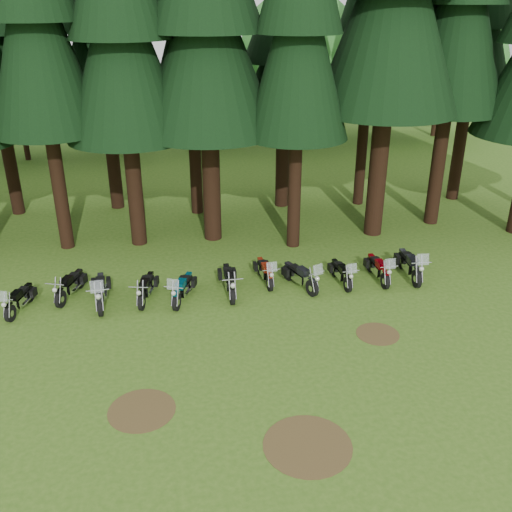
% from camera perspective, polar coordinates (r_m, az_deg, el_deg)
% --- Properties ---
extents(ground, '(120.00, 120.00, 0.00)m').
position_cam_1_polar(ground, '(17.58, -1.34, -10.00)').
color(ground, '#376018').
rests_on(ground, ground).
extents(pine_front_4, '(4.95, 4.95, 16.33)m').
position_cam_1_polar(pine_front_4, '(23.76, -13.70, 23.50)').
color(pine_front_4, black).
rests_on(pine_front_4, ground).
extents(pine_back_2, '(4.85, 4.85, 16.30)m').
position_cam_1_polar(pine_back_2, '(28.82, -15.70, 23.36)').
color(pine_back_2, black).
rests_on(pine_back_2, ground).
extents(pine_back_3, '(4.35, 4.35, 16.20)m').
position_cam_1_polar(pine_back_3, '(27.32, -6.81, 23.86)').
color(pine_back_3, black).
rests_on(pine_back_3, ground).
extents(pine_back_4, '(4.94, 4.94, 13.78)m').
position_cam_1_polar(pine_back_4, '(28.29, 2.89, 21.08)').
color(pine_back_4, black).
rests_on(pine_back_4, ground).
extents(pine_back_5, '(3.94, 3.94, 16.33)m').
position_cam_1_polar(pine_back_5, '(29.01, 11.67, 23.76)').
color(pine_back_5, black).
rests_on(pine_back_5, ground).
extents(decid_2, '(6.72, 6.53, 8.40)m').
position_cam_1_polar(decid_2, '(40.31, -22.56, 15.68)').
color(decid_2, black).
rests_on(decid_2, ground).
extents(decid_3, '(6.12, 5.95, 7.65)m').
position_cam_1_polar(decid_3, '(39.92, -14.04, 16.05)').
color(decid_3, black).
rests_on(decid_3, ground).
extents(decid_4, '(5.93, 5.76, 7.41)m').
position_cam_1_polar(decid_4, '(41.19, -4.81, 16.71)').
color(decid_4, black).
rests_on(decid_4, ground).
extents(decid_5, '(8.45, 8.21, 10.56)m').
position_cam_1_polar(decid_5, '(41.52, 5.00, 19.35)').
color(decid_5, black).
rests_on(decid_5, ground).
extents(decid_6, '(7.06, 6.86, 8.82)m').
position_cam_1_polar(decid_6, '(44.91, 13.06, 17.92)').
color(decid_6, black).
rests_on(decid_6, ground).
extents(decid_7, '(8.44, 8.20, 10.55)m').
position_cam_1_polar(decid_7, '(46.59, 18.82, 18.78)').
color(decid_7, black).
rests_on(decid_7, ground).
extents(dirt_patch_0, '(1.80, 1.80, 0.01)m').
position_cam_1_polar(dirt_patch_0, '(15.89, -11.35, -14.88)').
color(dirt_patch_0, '#4C3D1E').
rests_on(dirt_patch_0, ground).
extents(dirt_patch_1, '(1.40, 1.40, 0.01)m').
position_cam_1_polar(dirt_patch_1, '(19.04, 12.07, -7.62)').
color(dirt_patch_1, '#4C3D1E').
rests_on(dirt_patch_1, ground).
extents(dirt_patch_2, '(2.20, 2.20, 0.01)m').
position_cam_1_polar(dirt_patch_2, '(14.68, 5.18, -18.34)').
color(dirt_patch_2, '#4C3D1E').
rests_on(dirt_patch_2, ground).
extents(motorcycle_0, '(0.79, 2.00, 1.27)m').
position_cam_1_polar(motorcycle_0, '(21.31, -22.59, -4.10)').
color(motorcycle_0, black).
rests_on(motorcycle_0, ground).
extents(motorcycle_1, '(0.85, 2.03, 0.86)m').
position_cam_1_polar(motorcycle_1, '(21.64, -18.09, -2.89)').
color(motorcycle_1, black).
rests_on(motorcycle_1, ground).
extents(motorcycle_2, '(0.45, 2.35, 1.48)m').
position_cam_1_polar(motorcycle_2, '(20.80, -15.29, -3.49)').
color(motorcycle_2, black).
rests_on(motorcycle_2, ground).
extents(motorcycle_3, '(0.60, 2.04, 0.84)m').
position_cam_1_polar(motorcycle_3, '(20.78, -10.92, -3.24)').
color(motorcycle_3, black).
rests_on(motorcycle_3, ground).
extents(motorcycle_4, '(0.99, 2.08, 1.34)m').
position_cam_1_polar(motorcycle_4, '(20.52, -7.34, -3.31)').
color(motorcycle_4, black).
rests_on(motorcycle_4, ground).
extents(motorcycle_5, '(0.31, 2.27, 0.92)m').
position_cam_1_polar(motorcycle_5, '(20.83, -2.70, -2.60)').
color(motorcycle_5, black).
rests_on(motorcycle_5, ground).
extents(motorcycle_6, '(0.44, 2.05, 1.28)m').
position_cam_1_polar(motorcycle_6, '(21.60, 0.91, -1.64)').
color(motorcycle_6, black).
rests_on(motorcycle_6, ground).
extents(motorcycle_7, '(1.06, 2.11, 1.37)m').
position_cam_1_polar(motorcycle_7, '(21.25, 4.46, -2.10)').
color(motorcycle_7, black).
rests_on(motorcycle_7, ground).
extents(motorcycle_8, '(0.42, 1.99, 1.25)m').
position_cam_1_polar(motorcycle_8, '(21.76, 8.52, -1.76)').
color(motorcycle_8, black).
rests_on(motorcycle_8, ground).
extents(motorcycle_9, '(0.40, 2.14, 1.35)m').
position_cam_1_polar(motorcycle_9, '(22.28, 12.12, -1.31)').
color(motorcycle_9, black).
rests_on(motorcycle_9, ground).
extents(motorcycle_10, '(0.49, 2.38, 1.50)m').
position_cam_1_polar(motorcycle_10, '(22.74, 15.11, -0.95)').
color(motorcycle_10, black).
rests_on(motorcycle_10, ground).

